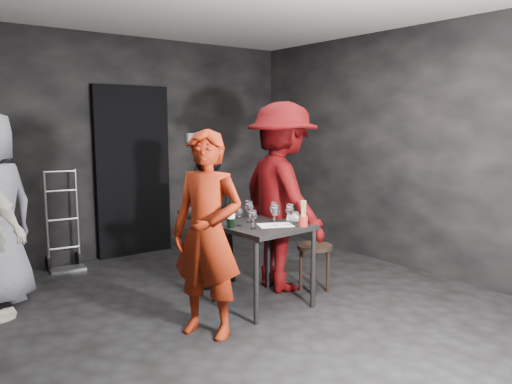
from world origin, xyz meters
TOP-DOWN VIEW (x-y plane):
  - floor at (0.00, 0.00)m, footprint 4.50×5.00m
  - wall_back at (0.00, 2.50)m, footprint 4.50×0.04m
  - wall_right at (2.25, 0.00)m, footprint 0.04×5.00m
  - doorway at (0.00, 2.44)m, footprint 0.95×0.10m
  - wallbox_upper at (0.85, 2.45)m, footprint 0.12×0.06m
  - wallbox_lower at (1.05, 2.45)m, footprint 0.10×0.06m
  - hand_truck at (-0.91, 2.29)m, footprint 0.38×0.33m
  - tasting_table at (0.20, 0.04)m, footprint 0.72×0.72m
  - stool at (0.83, 0.02)m, footprint 0.34×0.34m
  - server_red at (-0.53, -0.20)m, footprint 0.67×0.75m
  - woman_black at (0.07, 0.83)m, footprint 0.80×0.60m
  - man_maroon at (0.64, 0.31)m, footprint 0.85×1.55m
  - tasting_mat at (0.26, -0.06)m, footprint 0.35×0.30m
  - wine_glass_a at (0.01, -0.06)m, footprint 0.08×0.08m
  - wine_glass_b at (-0.01, 0.12)m, footprint 0.09×0.09m
  - wine_glass_c at (0.15, 0.20)m, footprint 0.11×0.11m
  - wine_glass_d at (0.23, -0.08)m, footprint 0.10×0.10m
  - wine_glass_e at (0.36, -0.13)m, footprint 0.08×0.08m
  - wine_glass_f at (0.34, 0.06)m, footprint 0.10×0.10m
  - wine_bottle at (-0.11, 0.10)m, footprint 0.07×0.07m
  - breadstick_cup at (0.43, -0.23)m, footprint 0.08×0.08m
  - reserved_card at (0.51, -0.01)m, footprint 0.11×0.14m

SIDE VIEW (x-z plane):
  - floor at x=0.00m, z-range -0.01..0.01m
  - hand_truck at x=-0.91m, z-range -0.36..0.78m
  - stool at x=0.83m, z-range 0.14..0.61m
  - tasting_table at x=0.20m, z-range 0.28..1.03m
  - woman_black at x=0.07m, z-range 0.00..1.46m
  - tasting_mat at x=0.26m, z-range 0.75..0.75m
  - reserved_card at x=0.51m, z-range 0.75..0.85m
  - wine_glass_a at x=0.01m, z-range 0.75..0.93m
  - wine_glass_b at x=-0.01m, z-range 0.75..0.93m
  - wine_glass_f at x=0.34m, z-range 0.75..0.96m
  - wine_glass_d at x=0.23m, z-range 0.75..0.96m
  - wine_glass_e at x=0.36m, z-range 0.75..0.96m
  - wine_glass_c at x=0.15m, z-range 0.75..0.97m
  - breadstick_cup at x=0.43m, z-range 0.74..0.99m
  - server_red at x=-0.53m, z-range 0.00..1.73m
  - wine_bottle at x=-0.11m, z-range 0.72..1.02m
  - doorway at x=0.00m, z-range 0.00..2.10m
  - man_maroon at x=0.64m, z-range 0.00..2.29m
  - wall_back at x=0.00m, z-range 0.00..2.70m
  - wall_right at x=2.25m, z-range 0.00..2.70m
  - wallbox_lower at x=1.05m, z-range 1.33..1.47m
  - wallbox_upper at x=0.85m, z-range 1.39..1.51m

